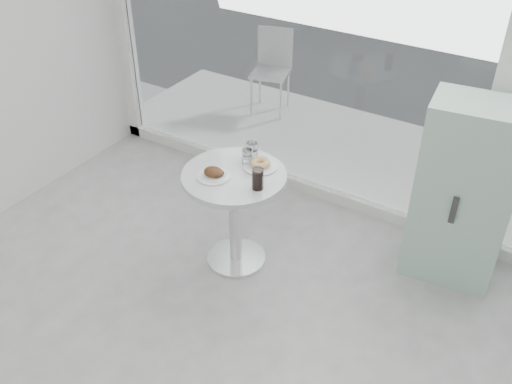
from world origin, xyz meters
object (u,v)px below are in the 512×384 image
Objects in this scene: plate_fritter at (214,174)px; water_tumbler_b at (252,152)px; cola_glass at (258,179)px; water_tumbler_a at (247,157)px; patio_chair at (273,65)px; main_table at (235,200)px; plate_donut at (260,164)px; mint_cabinet at (463,194)px.

plate_fritter is 0.34m from water_tumbler_b.
water_tumbler_a is at bearing 135.61° from cola_glass.
plate_fritter is at bearing -83.41° from patio_chair.
patio_chair is 2.63m from cola_glass.
cola_glass is (0.23, -0.06, 0.29)m from main_table.
water_tumbler_a is at bearing -174.70° from plate_donut.
mint_cabinet is 1.68m from plate_fritter.
mint_cabinet is 1.55× the size of patio_chair.
water_tumbler_a is at bearing 88.75° from main_table.
main_table is 0.28m from plate_fritter.
mint_cabinet is 1.40m from cola_glass.
cola_glass reaches higher than plate_donut.
plate_fritter is (-0.09, -0.10, 0.25)m from main_table.
plate_donut is at bearing 53.82° from plate_fritter.
main_table is 5.80× the size of water_tumbler_b.
plate_donut is 1.67× the size of cola_glass.
water_tumbler_a is (0.10, 0.26, 0.02)m from plate_fritter.
main_table is 6.82× the size of water_tumbler_a.
water_tumbler_b is (0.09, 0.33, 0.03)m from plate_fritter.
cola_glass is (0.23, -0.28, 0.01)m from water_tumbler_b.
plate_fritter is at bearing -110.08° from water_tumbler_a.
main_table is at bearing -158.46° from mint_cabinet.
mint_cabinet is 10.12× the size of water_tumbler_b.
patio_chair is at bearing 116.06° from water_tumbler_a.
cola_glass is at bearing 7.39° from plate_fritter.
plate_fritter is 0.28m from water_tumbler_a.
water_tumbler_b is 0.91× the size of cola_glass.
patio_chair is at bearing 118.36° from cola_glass.
plate_donut is 2.16× the size of water_tumbler_a.
water_tumbler_a is (0.00, 0.16, 0.27)m from main_table.
patio_chair is 2.28m from water_tumbler_b.
plate_fritter is at bearing -131.86° from main_table.
mint_cabinet is 1.48m from water_tumbler_a.
plate_fritter is 0.32m from cola_glass.
patio_chair reaches higher than plate_donut.
water_tumbler_a is at bearing -88.61° from water_tumbler_b.
water_tumbler_b is at bearing 128.38° from cola_glass.
cola_glass is at bearing -44.39° from water_tumbler_a.
patio_chair is 5.96× the size of cola_glass.
main_table is at bearing -122.23° from plate_donut.
plate_donut reaches higher than main_table.
mint_cabinet reaches higher than plate_fritter.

